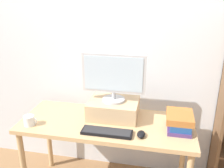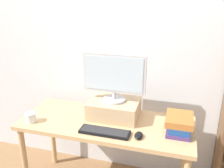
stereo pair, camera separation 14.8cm
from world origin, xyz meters
name	(u,v)px [view 2 (the right image)]	position (x,y,z in m)	size (l,w,h in m)	color
back_wall	(120,49)	(0.00, 0.47, 1.30)	(7.00, 0.08, 2.60)	silver
desk	(106,130)	(0.00, 0.00, 0.67)	(1.48, 0.60, 0.76)	tan
riser_box	(114,108)	(0.04, 0.11, 0.84)	(0.43, 0.33, 0.15)	tan
computer_monitor	(114,76)	(0.04, 0.11, 1.14)	(0.54, 0.20, 0.42)	#B7B7BA
keyboard	(105,132)	(0.04, -0.18, 0.77)	(0.40, 0.12, 0.02)	black
computer_mouse	(139,135)	(0.31, -0.17, 0.78)	(0.06, 0.10, 0.04)	black
book_stack	(179,124)	(0.60, 0.00, 0.83)	(0.21, 0.27, 0.14)	#4C336B
coffee_mug	(31,118)	(-0.62, -0.19, 0.80)	(0.12, 0.09, 0.08)	white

